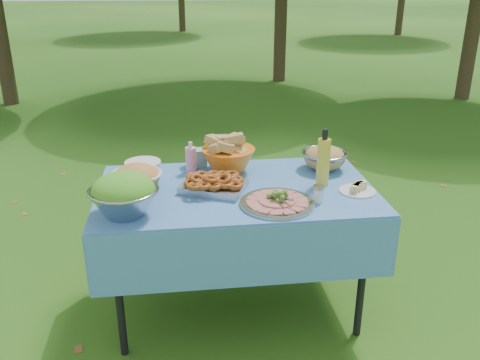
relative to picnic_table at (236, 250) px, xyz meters
name	(u,v)px	position (x,y,z in m)	size (l,w,h in m)	color
ground	(237,307)	(0.00, 0.00, -0.38)	(80.00, 80.00, 0.00)	#0F3509
picnic_table	(236,250)	(0.00, 0.00, 0.00)	(1.46, 0.86, 0.76)	#82B3FA
salad_bowl	(124,194)	(-0.56, -0.26, 0.49)	(0.32, 0.32, 0.21)	#979A9F
pasta_bowl_white	(136,178)	(-0.52, 0.03, 0.45)	(0.26, 0.26, 0.15)	silver
plate_stack	(143,166)	(-0.50, 0.32, 0.41)	(0.21, 0.21, 0.06)	silver
wipes_box	(196,158)	(-0.20, 0.36, 0.43)	(0.11, 0.08, 0.10)	#7EC3C8
sanitizer_bottle	(191,157)	(-0.23, 0.27, 0.47)	(0.06, 0.06, 0.18)	pink
bread_bowl	(228,154)	(-0.01, 0.27, 0.48)	(0.31, 0.31, 0.20)	orange
pasta_bowl_steel	(325,157)	(0.54, 0.23, 0.45)	(0.26, 0.26, 0.14)	#979A9F
fried_tray	(214,184)	(-0.12, -0.01, 0.42)	(0.32, 0.23, 0.08)	#ABACB0
charcuterie_platter	(277,197)	(0.18, -0.23, 0.42)	(0.37, 0.37, 0.09)	#A5A9AD
oil_bottle	(324,158)	(0.47, -0.01, 0.54)	(0.07, 0.07, 0.31)	gold
cheese_plate	(358,187)	(0.62, -0.13, 0.41)	(0.19, 0.19, 0.05)	silver
shaker	(319,194)	(0.39, -0.23, 0.42)	(0.05, 0.05, 0.09)	silver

